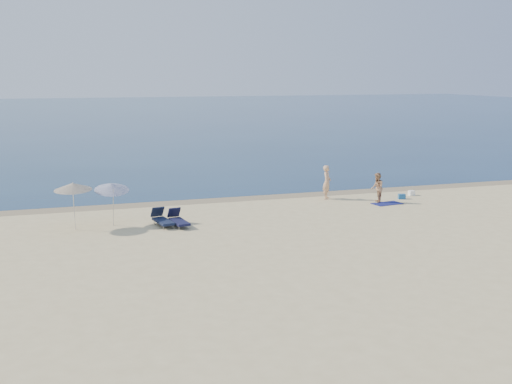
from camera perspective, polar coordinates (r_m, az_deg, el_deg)
ground at (r=21.57m, az=20.98°, el=-9.63°), size 160.00×160.00×0.00m
sea at (r=116.57m, az=-11.48°, el=6.80°), size 240.00×160.00×0.01m
wet_sand_strip at (r=38.05m, az=2.52°, el=-0.35°), size 240.00×1.60×0.00m
person_left at (r=37.18m, az=6.32°, el=0.87°), size 0.78×0.85×1.95m
person_right at (r=36.52m, az=10.72°, el=0.37°), size 0.90×1.00×1.69m
beach_towel at (r=36.46m, az=11.57°, el=-1.01°), size 1.77×1.16×0.03m
white_bag at (r=39.26m, az=13.66°, el=-0.09°), size 0.34×0.30×0.29m
blue_cooler at (r=38.04m, az=12.83°, el=-0.39°), size 0.46×0.38×0.29m
umbrella_near at (r=31.31m, az=-12.70°, el=0.43°), size 1.73×1.75×2.18m
umbrella_far at (r=30.68m, az=-15.97°, el=0.47°), size 2.21×2.23×2.31m
lounger_left at (r=30.92m, az=-8.33°, el=-2.44°), size 0.91×1.91×0.81m
lounger_right at (r=30.76m, az=-6.92°, el=-2.49°), size 0.81×1.85×0.79m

